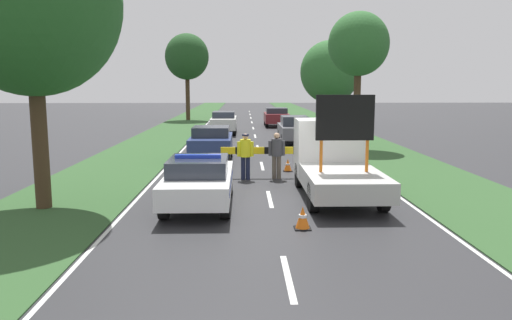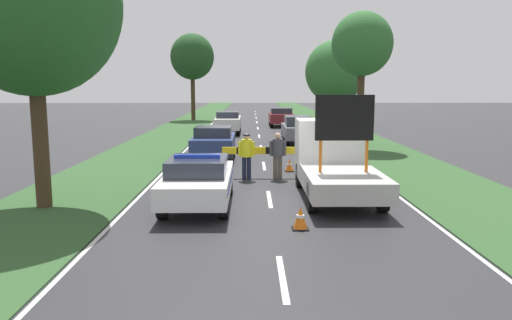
{
  "view_description": "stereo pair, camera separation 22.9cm",
  "coord_description": "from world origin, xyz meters",
  "px_view_note": "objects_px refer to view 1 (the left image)",
  "views": [
    {
      "loc": [
        -0.79,
        -14.75,
        3.41
      ],
      "look_at": [
        -0.4,
        0.49,
        1.1
      ],
      "focal_mm": 35.0,
      "sensor_mm": 36.0,
      "label": 1
    },
    {
      "loc": [
        -0.56,
        -14.75,
        3.41
      ],
      "look_at": [
        -0.4,
        0.49,
        1.1
      ],
      "focal_mm": 35.0,
      "sensor_mm": 36.0,
      "label": 2
    }
  ],
  "objects_px": {
    "road_barrier": "(264,152)",
    "roadside_tree_near_left": "(330,72)",
    "roadside_tree_mid_right": "(31,3)",
    "queued_car_van_white": "(224,122)",
    "traffic_cone_centre_front": "(288,165)",
    "traffic_cone_near_police": "(318,172)",
    "traffic_cone_near_truck": "(303,218)",
    "queued_car_suv_grey": "(294,129)",
    "queued_car_hatch_blue": "(211,143)",
    "queued_car_wagon_maroon": "(276,117)",
    "roadside_tree_mid_left": "(359,45)",
    "police_car": "(199,180)",
    "work_truck": "(334,160)",
    "roadside_tree_near_right": "(187,57)",
    "police_officer": "(245,152)",
    "pedestrian_civilian": "(277,152)"
  },
  "relations": [
    {
      "from": "traffic_cone_near_truck",
      "to": "queued_car_suv_grey",
      "type": "bearing_deg",
      "value": 84.86
    },
    {
      "from": "queued_car_van_white",
      "to": "roadside_tree_mid_right",
      "type": "distance_m",
      "value": 22.15
    },
    {
      "from": "traffic_cone_centre_front",
      "to": "queued_car_van_white",
      "type": "height_order",
      "value": "queued_car_van_white"
    },
    {
      "from": "police_officer",
      "to": "traffic_cone_centre_front",
      "type": "bearing_deg",
      "value": -138.45
    },
    {
      "from": "work_truck",
      "to": "pedestrian_civilian",
      "type": "xyz_separation_m",
      "value": [
        -1.62,
        2.59,
        -0.09
      ]
    },
    {
      "from": "police_officer",
      "to": "pedestrian_civilian",
      "type": "bearing_deg",
      "value": -177.19
    },
    {
      "from": "police_officer",
      "to": "roadside_tree_near_left",
      "type": "bearing_deg",
      "value": -109.86
    },
    {
      "from": "roadside_tree_mid_left",
      "to": "queued_car_hatch_blue",
      "type": "bearing_deg",
      "value": -150.52
    },
    {
      "from": "queued_car_van_white",
      "to": "traffic_cone_near_truck",
      "type": "bearing_deg",
      "value": 96.72
    },
    {
      "from": "work_truck",
      "to": "roadside_tree_near_right",
      "type": "height_order",
      "value": "roadside_tree_near_right"
    },
    {
      "from": "traffic_cone_near_police",
      "to": "traffic_cone_centre_front",
      "type": "distance_m",
      "value": 2.02
    },
    {
      "from": "work_truck",
      "to": "queued_car_hatch_blue",
      "type": "xyz_separation_m",
      "value": [
        -4.27,
        7.0,
        -0.25
      ]
    },
    {
      "from": "queued_car_van_white",
      "to": "roadside_tree_near_left",
      "type": "distance_m",
      "value": 11.26
    },
    {
      "from": "roadside_tree_near_left",
      "to": "roadside_tree_mid_right",
      "type": "distance_m",
      "value": 30.48
    },
    {
      "from": "work_truck",
      "to": "road_barrier",
      "type": "xyz_separation_m",
      "value": [
        -2.06,
        2.98,
        -0.15
      ]
    },
    {
      "from": "pedestrian_civilian",
      "to": "traffic_cone_near_police",
      "type": "distance_m",
      "value": 1.65
    },
    {
      "from": "traffic_cone_centre_front",
      "to": "road_barrier",
      "type": "bearing_deg",
      "value": -130.39
    },
    {
      "from": "road_barrier",
      "to": "queued_car_hatch_blue",
      "type": "relative_size",
      "value": 0.82
    },
    {
      "from": "queued_car_hatch_blue",
      "to": "roadside_tree_near_left",
      "type": "xyz_separation_m",
      "value": [
        8.59,
        19.03,
        3.6
      ]
    },
    {
      "from": "police_officer",
      "to": "roadside_tree_near_left",
      "type": "relative_size",
      "value": 0.24
    },
    {
      "from": "roadside_tree_near_right",
      "to": "roadside_tree_near_left",
      "type": "bearing_deg",
      "value": -30.18
    },
    {
      "from": "road_barrier",
      "to": "roadside_tree_mid_right",
      "type": "relative_size",
      "value": 0.4
    },
    {
      "from": "traffic_cone_centre_front",
      "to": "traffic_cone_near_truck",
      "type": "relative_size",
      "value": 0.91
    },
    {
      "from": "police_officer",
      "to": "queued_car_van_white",
      "type": "bearing_deg",
      "value": -88.35
    },
    {
      "from": "queued_car_wagon_maroon",
      "to": "queued_car_suv_grey",
      "type": "bearing_deg",
      "value": 91.38
    },
    {
      "from": "pedestrian_civilian",
      "to": "police_officer",
      "type": "bearing_deg",
      "value": -158.16
    },
    {
      "from": "roadside_tree_near_left",
      "to": "queued_car_wagon_maroon",
      "type": "bearing_deg",
      "value": -176.79
    },
    {
      "from": "road_barrier",
      "to": "roadside_tree_mid_right",
      "type": "distance_m",
      "value": 9.1
    },
    {
      "from": "traffic_cone_near_police",
      "to": "queued_car_wagon_maroon",
      "type": "xyz_separation_m",
      "value": [
        0.05,
        23.43,
        0.52
      ]
    },
    {
      "from": "road_barrier",
      "to": "traffic_cone_centre_front",
      "type": "bearing_deg",
      "value": 45.48
    },
    {
      "from": "police_officer",
      "to": "queued_car_wagon_maroon",
      "type": "height_order",
      "value": "police_officer"
    },
    {
      "from": "road_barrier",
      "to": "roadside_tree_near_left",
      "type": "bearing_deg",
      "value": 70.39
    },
    {
      "from": "police_car",
      "to": "traffic_cone_centre_front",
      "type": "distance_m",
      "value": 6.41
    },
    {
      "from": "police_car",
      "to": "traffic_cone_near_police",
      "type": "distance_m",
      "value": 5.52
    },
    {
      "from": "queued_car_suv_grey",
      "to": "roadside_tree_near_left",
      "type": "height_order",
      "value": "roadside_tree_near_left"
    },
    {
      "from": "pedestrian_civilian",
      "to": "traffic_cone_centre_front",
      "type": "height_order",
      "value": "pedestrian_civilian"
    },
    {
      "from": "work_truck",
      "to": "queued_car_hatch_blue",
      "type": "bearing_deg",
      "value": -57.98
    },
    {
      "from": "road_barrier",
      "to": "roadside_tree_mid_right",
      "type": "bearing_deg",
      "value": -147.88
    },
    {
      "from": "traffic_cone_centre_front",
      "to": "queued_car_suv_grey",
      "type": "distance_m",
      "value": 9.96
    },
    {
      "from": "roadside_tree_mid_right",
      "to": "queued_car_van_white",
      "type": "bearing_deg",
      "value": 78.82
    },
    {
      "from": "pedestrian_civilian",
      "to": "queued_car_suv_grey",
      "type": "bearing_deg",
      "value": 96.94
    },
    {
      "from": "pedestrian_civilian",
      "to": "traffic_cone_near_police",
      "type": "relative_size",
      "value": 2.98
    },
    {
      "from": "police_car",
      "to": "police_officer",
      "type": "bearing_deg",
      "value": 75.73
    },
    {
      "from": "roadside_tree_near_right",
      "to": "roadside_tree_mid_left",
      "type": "xyz_separation_m",
      "value": [
        11.41,
        -22.07,
        -0.55
      ]
    },
    {
      "from": "police_officer",
      "to": "pedestrian_civilian",
      "type": "xyz_separation_m",
      "value": [
        1.14,
        0.12,
        -0.0
      ]
    },
    {
      "from": "road_barrier",
      "to": "police_officer",
      "type": "xyz_separation_m",
      "value": [
        -0.7,
        -0.51,
        0.07
      ]
    },
    {
      "from": "police_car",
      "to": "traffic_cone_near_truck",
      "type": "xyz_separation_m",
      "value": [
        2.66,
        -2.35,
        -0.47
      ]
    },
    {
      "from": "pedestrian_civilian",
      "to": "queued_car_van_white",
      "type": "height_order",
      "value": "pedestrian_civilian"
    },
    {
      "from": "pedestrian_civilian",
      "to": "queued_car_hatch_blue",
      "type": "distance_m",
      "value": 5.14
    },
    {
      "from": "police_car",
      "to": "traffic_cone_near_truck",
      "type": "relative_size",
      "value": 8.27
    }
  ]
}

